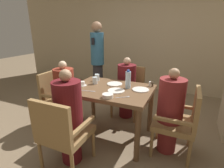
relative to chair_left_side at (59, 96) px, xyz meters
The scene contains 25 objects.
ground_plane 1.07m from the chair_left_side, ahead, with size 16.00×16.00×0.00m, color #7A664C.
wall_back 2.73m from the chair_left_side, 68.21° to the left, with size 8.00×0.06×2.80m.
dining_table 0.97m from the chair_left_side, ahead, with size 1.14×0.84×0.76m.
chair_left_side is the anchor object (origin of this frame).
diner_in_left_chair 0.15m from the chair_left_side, ahead, with size 0.32×0.32×1.09m.
chair_far_side 1.25m from the chair_left_side, 40.21° to the left, with size 0.50×0.50×0.89m.
diner_in_far_chair 1.17m from the chair_left_side, 35.02° to the left, with size 0.32×0.32×1.10m.
chair_right_side 1.91m from the chair_left_side, ahead, with size 0.50×0.50×0.89m.
diner_in_right_chair 1.78m from the chair_left_side, ahead, with size 0.32×0.32×1.13m.
chair_near_corner 1.09m from the chair_left_side, 47.98° to the right, with size 0.50×0.50×0.89m.
diner_in_near_chair 0.99m from the chair_left_side, 42.61° to the right, with size 0.32×0.32×1.16m.
standing_host 1.32m from the chair_left_side, 86.82° to the left, with size 0.29×0.32×1.69m.
plate_main_left 1.11m from the chair_left_side, ahead, with size 0.23×0.23×0.01m.
plate_main_right 1.39m from the chair_left_side, ahead, with size 0.23×0.23×0.01m.
plate_dessert_center 0.99m from the chair_left_side, 11.27° to the left, with size 0.23×0.23×0.01m.
teacup_with_saucer 0.61m from the chair_left_side, ahead, with size 0.12×0.12×0.06m.
bowl_small 1.15m from the chair_left_side, 16.99° to the right, with size 0.14×0.14×0.05m.
water_bottle 1.24m from the chair_left_side, ahead, with size 0.07×0.07×0.26m.
glass_tall_near 0.60m from the chair_left_side, 20.34° to the right, with size 0.07×0.07×0.10m.
glass_tall_mid 0.73m from the chair_left_side, ahead, with size 0.07×0.07×0.10m.
glass_tall_far 0.73m from the chair_left_side, 22.30° to the left, with size 0.07×0.07×0.10m.
salt_shaker 1.50m from the chair_left_side, 12.33° to the left, with size 0.03×0.03×0.07m.
pepper_shaker 1.54m from the chair_left_side, 12.01° to the left, with size 0.03×0.03×0.07m.
fork_beside_plate 1.29m from the chair_left_side, 10.72° to the right, with size 0.15×0.12×0.00m.
knife_beside_plate 0.82m from the chair_left_side, 17.03° to the right, with size 0.19×0.05×0.00m.
Camera 1 is at (0.96, -2.10, 1.59)m, focal length 28.00 mm.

